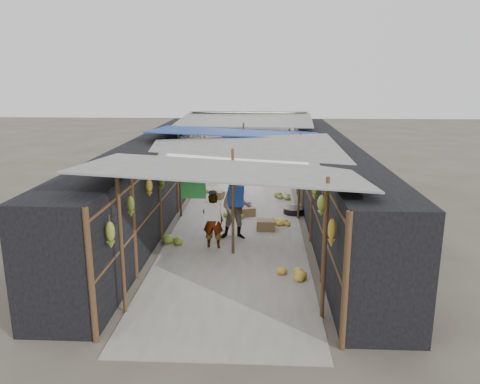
% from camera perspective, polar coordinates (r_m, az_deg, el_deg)
% --- Properties ---
extents(ground, '(80.00, 80.00, 0.00)m').
position_cam_1_polar(ground, '(8.85, -2.13, -14.71)').
color(ground, '#6B6356').
rests_on(ground, ground).
extents(aisle_slab, '(3.60, 16.00, 0.02)m').
position_cam_1_polar(aisle_slab, '(14.86, 0.01, -2.53)').
color(aisle_slab, '#9E998E').
rests_on(aisle_slab, ground).
extents(stall_left, '(1.40, 15.00, 2.30)m').
position_cam_1_polar(stall_left, '(14.95, -10.39, 1.84)').
color(stall_left, black).
rests_on(stall_left, ground).
extents(stall_right, '(1.40, 15.00, 2.30)m').
position_cam_1_polar(stall_right, '(14.70, 10.59, 1.62)').
color(stall_right, black).
rests_on(stall_right, ground).
extents(crate_near, '(0.57, 0.51, 0.29)m').
position_cam_1_polar(crate_near, '(14.50, 0.84, -2.41)').
color(crate_near, '#8D6648').
rests_on(crate_near, ground).
extents(crate_mid, '(0.52, 0.41, 0.31)m').
position_cam_1_polar(crate_mid, '(13.20, 3.16, -4.06)').
color(crate_mid, '#8D6648').
rests_on(crate_mid, ground).
extents(crate_back, '(0.52, 0.47, 0.27)m').
position_cam_1_polar(crate_back, '(16.51, -2.78, -0.40)').
color(crate_back, '#8D6648').
rests_on(crate_back, ground).
extents(black_basin, '(0.66, 0.66, 0.20)m').
position_cam_1_polar(black_basin, '(14.83, 6.58, -2.31)').
color(black_basin, black).
rests_on(black_basin, ground).
extents(vendor_elderly, '(0.55, 0.38, 1.44)m').
position_cam_1_polar(vendor_elderly, '(11.73, -3.31, -3.52)').
color(vendor_elderly, white).
rests_on(vendor_elderly, ground).
extents(shopper_blue, '(0.85, 0.66, 1.74)m').
position_cam_1_polar(shopper_blue, '(12.33, -0.49, -1.89)').
color(shopper_blue, navy).
rests_on(shopper_blue, ground).
extents(vendor_seated, '(0.60, 0.71, 0.96)m').
position_cam_1_polar(vendor_seated, '(18.24, 3.43, 2.09)').
color(vendor_seated, '#494440').
rests_on(vendor_seated, ground).
extents(market_canopy, '(5.62, 15.20, 2.77)m').
position_cam_1_polar(market_canopy, '(14.69, 0.17, 6.83)').
color(market_canopy, brown).
rests_on(market_canopy, ground).
extents(hanging_bananas, '(3.95, 13.67, 0.79)m').
position_cam_1_polar(hanging_bananas, '(14.43, 0.50, 3.74)').
color(hanging_bananas, olive).
rests_on(hanging_bananas, ground).
extents(floor_bananas, '(3.59, 9.51, 0.29)m').
position_cam_1_polar(floor_bananas, '(15.63, 0.59, -1.24)').
color(floor_bananas, gold).
rests_on(floor_bananas, ground).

